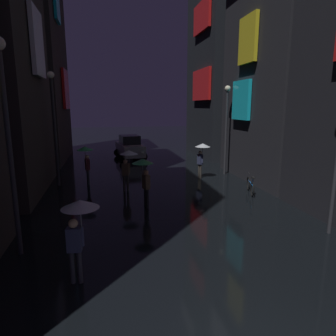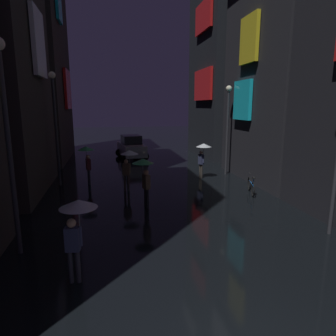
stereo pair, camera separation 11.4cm
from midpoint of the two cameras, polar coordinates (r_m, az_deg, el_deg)
building_left_far at (r=26.99m, az=-24.44°, el=25.67°), size 4.25×8.45×22.45m
building_right_mid at (r=19.48m, az=21.90°, el=26.53°), size 4.25×7.34×19.02m
building_right_far at (r=27.71m, az=10.89°, el=25.57°), size 4.25×7.45×22.01m
pedestrian_near_crossing_clear at (r=15.16m, az=-7.33°, el=1.69°), size 0.90×0.90×2.12m
pedestrian_midstreet_centre_green at (r=12.64m, az=-4.35°, el=-0.26°), size 0.90×0.90×2.12m
pedestrian_far_right_clear at (r=17.90m, az=6.84°, el=3.24°), size 0.90×0.90×2.12m
pedestrian_foreground_left_clear at (r=7.54m, az=-16.61°, el=-9.13°), size 0.90×0.90×2.12m
pedestrian_foreground_right_green at (r=17.01m, az=-15.03°, el=2.47°), size 0.90×0.90×2.12m
bicycle_parked_at_storefront at (r=15.49m, az=15.77°, el=-3.30°), size 0.59×1.76×0.96m
car_distant at (r=25.04m, az=-6.86°, el=3.94°), size 2.60×4.30×1.92m
streetlamp_left_far at (r=17.07m, az=-20.52°, el=9.12°), size 0.36×0.36×6.03m
streetlamp_right_far at (r=19.10m, az=11.46°, el=8.97°), size 0.36×0.36×5.50m
streetlamp_left_near at (r=9.29m, az=-28.07°, el=6.96°), size 0.36×0.36×6.05m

